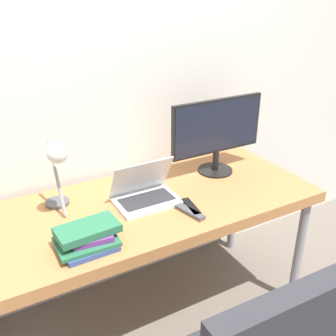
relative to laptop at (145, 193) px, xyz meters
The scene contains 8 objects.
wall_back 0.64m from the laptop, 89.20° to the left, with size 8.00×0.05×2.60m.
desk 0.11m from the laptop, 66.09° to the right, with size 1.75×0.73×0.77m.
laptop is the anchor object (origin of this frame).
monitor 0.56m from the laptop, 12.65° to the left, with size 0.58×0.20×0.43m.
desk_lamp 0.45m from the laptop, 169.39° to the left, with size 0.12×0.25×0.38m.
book_stack 0.43m from the laptop, 149.02° to the right, with size 0.27×0.20×0.10m.
tv_remote 0.25m from the laptop, 58.35° to the right, with size 0.08×0.17×0.02m.
media_remote 0.24m from the laptop, 48.57° to the right, with size 0.06×0.17×0.02m.
Camera 1 is at (-0.74, -1.18, 1.76)m, focal length 42.00 mm.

